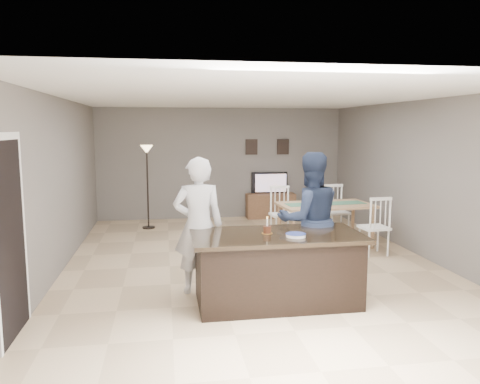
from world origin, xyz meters
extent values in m
plane|color=tan|center=(0.00, 0.00, 0.00)|extent=(8.00, 8.00, 0.00)
plane|color=slate|center=(0.00, 4.00, 1.35)|extent=(6.00, 0.00, 6.00)
plane|color=slate|center=(0.00, -4.00, 1.35)|extent=(6.00, 0.00, 6.00)
plane|color=slate|center=(-3.00, 0.00, 1.35)|extent=(0.00, 8.00, 8.00)
plane|color=slate|center=(3.00, 0.00, 1.35)|extent=(0.00, 8.00, 8.00)
plane|color=white|center=(0.00, 0.00, 2.70)|extent=(8.00, 8.00, 0.00)
cube|color=black|center=(0.00, -1.80, 0.42)|extent=(2.00, 1.00, 0.85)
cube|color=black|center=(0.00, -1.80, 0.88)|extent=(2.15, 1.10, 0.05)
cube|color=brown|center=(1.20, 3.77, 0.30)|extent=(1.20, 0.40, 0.60)
imported|color=black|center=(1.20, 3.84, 0.86)|extent=(0.91, 0.12, 0.53)
plane|color=orange|center=(1.20, 3.76, 0.87)|extent=(0.78, 0.00, 0.78)
cube|color=black|center=(0.75, 3.98, 1.75)|extent=(0.30, 0.02, 0.38)
cube|color=black|center=(1.55, 3.98, 1.75)|extent=(0.30, 0.02, 0.38)
plane|color=black|center=(-2.99, -2.30, 1.05)|extent=(0.00, 2.10, 2.10)
plane|color=white|center=(-2.99, -2.30, 2.14)|extent=(0.00, 1.02, 1.02)
imported|color=silver|center=(-0.95, -1.25, 0.92)|extent=(0.68, 0.45, 1.85)
imported|color=#1B243C|center=(0.60, -1.25, 0.95)|extent=(0.94, 0.74, 1.90)
cylinder|color=gold|center=(-0.12, -1.76, 0.90)|extent=(0.14, 0.14, 0.00)
cylinder|color=#3C1A10|center=(-0.12, -1.76, 0.95)|extent=(0.10, 0.10, 0.09)
cylinder|color=white|center=(-0.12, -1.76, 1.05)|extent=(0.02, 0.02, 0.10)
sphere|color=#FFBF4C|center=(-0.12, -1.76, 1.10)|extent=(0.02, 0.02, 0.02)
cylinder|color=white|center=(0.19, -2.00, 0.91)|extent=(0.24, 0.24, 0.01)
cylinder|color=white|center=(0.19, -2.00, 0.92)|extent=(0.24, 0.24, 0.01)
cylinder|color=white|center=(0.19, -2.00, 0.93)|extent=(0.24, 0.24, 0.01)
cylinder|color=#304093|center=(0.19, -2.00, 0.94)|extent=(0.25, 0.25, 0.00)
cube|color=#A67D5A|center=(1.58, 0.86, 0.79)|extent=(1.79, 1.09, 0.04)
cylinder|color=#A67D5A|center=(0.84, 0.40, 0.38)|extent=(0.06, 0.06, 0.76)
cylinder|color=#A67D5A|center=(2.33, 1.31, 0.38)|extent=(0.06, 0.06, 0.76)
cube|color=#3A694D|center=(1.58, 0.86, 0.81)|extent=(1.53, 0.49, 0.01)
cube|color=white|center=(1.05, 0.06, 0.48)|extent=(0.48, 0.46, 0.04)
cylinder|color=white|center=(0.88, -0.12, 0.23)|extent=(0.03, 0.03, 0.46)
cylinder|color=white|center=(1.22, 0.25, 0.23)|extent=(0.03, 0.03, 0.46)
cube|color=white|center=(1.06, -0.13, 1.02)|extent=(0.41, 0.06, 0.05)
cube|color=white|center=(2.23, 0.15, 0.48)|extent=(0.48, 0.46, 0.04)
cylinder|color=white|center=(2.06, -0.04, 0.23)|extent=(0.03, 0.03, 0.46)
cylinder|color=white|center=(2.40, 0.33, 0.23)|extent=(0.03, 0.03, 0.46)
cube|color=white|center=(2.24, -0.04, 1.02)|extent=(0.41, 0.06, 0.05)
cube|color=white|center=(0.94, 1.57, 0.48)|extent=(0.48, 0.46, 0.04)
cylinder|color=white|center=(1.11, 1.75, 0.23)|extent=(0.03, 0.03, 0.46)
cylinder|color=white|center=(0.77, 1.38, 0.23)|extent=(0.03, 0.03, 0.46)
cube|color=white|center=(0.92, 1.76, 1.02)|extent=(0.41, 0.06, 0.05)
cube|color=white|center=(2.12, 1.65, 0.48)|extent=(0.48, 0.46, 0.04)
cylinder|color=white|center=(2.29, 1.84, 0.23)|extent=(0.03, 0.03, 0.46)
cylinder|color=white|center=(1.95, 1.47, 0.23)|extent=(0.03, 0.03, 0.46)
cube|color=white|center=(2.10, 1.85, 1.02)|extent=(0.41, 0.06, 0.05)
cylinder|color=black|center=(-1.76, 3.01, 0.01)|extent=(0.28, 0.28, 0.03)
cylinder|color=black|center=(-1.76, 3.01, 0.87)|extent=(0.04, 0.04, 1.70)
cone|color=#F8CC88|center=(-1.76, 3.01, 1.76)|extent=(0.28, 0.28, 0.18)
camera|label=1|loc=(-1.38, -7.41, 2.23)|focal=35.00mm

